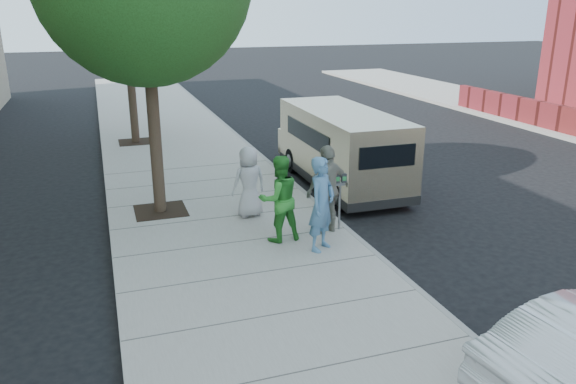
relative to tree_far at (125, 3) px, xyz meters
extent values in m
plane|color=black|center=(2.25, -10.00, -4.88)|extent=(120.00, 120.00, 0.00)
cube|color=gray|center=(1.25, -10.00, -4.81)|extent=(5.00, 60.00, 0.15)
cube|color=gray|center=(3.69, -10.00, -4.81)|extent=(0.12, 60.00, 0.16)
cube|color=black|center=(-0.05, -7.60, -4.73)|extent=(1.20, 1.20, 0.01)
cylinder|color=#38281E|center=(-0.05, -7.60, -2.75)|extent=(0.28, 0.28, 3.96)
cube|color=black|center=(-0.05, 0.00, -4.73)|extent=(1.20, 1.20, 0.01)
cylinder|color=#38281E|center=(-0.05, 0.00, -2.97)|extent=(0.28, 0.28, 3.52)
sphere|color=#1F4416|center=(-0.05, 0.00, -0.17)|extent=(3.80, 3.80, 3.80)
cylinder|color=gray|center=(3.50, -10.03, -4.23)|extent=(0.05, 0.05, 1.00)
cube|color=gray|center=(3.50, -10.03, -3.70)|extent=(0.20, 0.07, 0.07)
cube|color=#2D2D30|center=(3.43, -10.02, -3.58)|extent=(0.12, 0.10, 0.20)
cube|color=#2D2D30|center=(3.58, -10.04, -3.58)|extent=(0.12, 0.10, 0.20)
cube|color=beige|center=(5.01, -6.73, -3.73)|extent=(1.96, 5.19, 1.91)
cube|color=beige|center=(5.04, -3.91, -4.20)|extent=(1.77, 0.54, 0.81)
cube|color=black|center=(4.99, -9.33, -3.40)|extent=(1.44, 0.03, 0.53)
cylinder|color=black|center=(4.19, -5.02, -4.52)|extent=(0.26, 0.73, 0.73)
cylinder|color=black|center=(5.87, -5.04, -4.52)|extent=(0.26, 0.73, 0.73)
cylinder|color=black|center=(4.15, -8.54, -4.52)|extent=(0.26, 0.73, 0.73)
cylinder|color=black|center=(5.84, -8.55, -4.52)|extent=(0.26, 0.73, 0.73)
imported|color=teal|center=(2.74, -10.88, -3.79)|extent=(0.82, 0.78, 1.89)
imported|color=green|center=(2.09, -10.17, -3.83)|extent=(0.94, 0.77, 1.80)
imported|color=#B4B4B7|center=(1.88, -8.59, -3.92)|extent=(0.87, 0.64, 1.63)
imported|color=gray|center=(3.20, -10.08, -3.78)|extent=(1.21, 0.81, 1.91)
camera|label=1|loc=(-1.20, -20.44, -0.14)|focal=35.00mm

